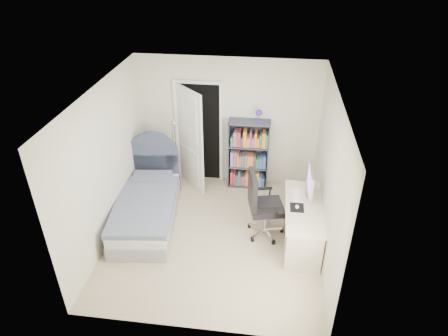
# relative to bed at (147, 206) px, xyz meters

# --- Properties ---
(room_shell) EXTENTS (3.50, 3.70, 2.60)m
(room_shell) POSITION_rel_bed_xyz_m (1.22, -0.31, 0.97)
(room_shell) COLOR tan
(room_shell) RESTS_ON ground
(door) EXTENTS (0.92, 0.61, 2.06)m
(door) POSITION_rel_bed_xyz_m (0.59, 1.28, 0.75)
(door) COLOR black
(door) RESTS_ON ground
(bed) EXTENTS (1.18, 2.13, 1.25)m
(bed) POSITION_rel_bed_xyz_m (0.00, 0.00, 0.00)
(bed) COLOR gray
(bed) RESTS_ON ground
(nightstand) EXTENTS (0.43, 0.43, 0.62)m
(nightstand) POSITION_rel_bed_xyz_m (-0.16, 1.28, 0.13)
(nightstand) COLOR tan
(nightstand) RESTS_ON ground
(floor_lamp) EXTENTS (0.20, 0.20, 1.37)m
(floor_lamp) POSITION_rel_bed_xyz_m (0.23, 1.18, 0.28)
(floor_lamp) COLOR silver
(floor_lamp) RESTS_ON ground
(bookcase) EXTENTS (0.77, 0.33, 1.63)m
(bookcase) POSITION_rel_bed_xyz_m (1.64, 1.32, 0.35)
(bookcase) COLOR #3D4353
(bookcase) RESTS_ON ground
(desk) EXTENTS (0.58, 1.45, 1.19)m
(desk) POSITION_rel_bed_xyz_m (2.63, -0.24, 0.11)
(desk) COLOR beige
(desk) RESTS_ON ground
(office_chair) EXTENTS (0.64, 0.66, 1.18)m
(office_chair) POSITION_rel_bed_xyz_m (1.95, -0.14, 0.37)
(office_chair) COLOR silver
(office_chair) RESTS_ON ground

